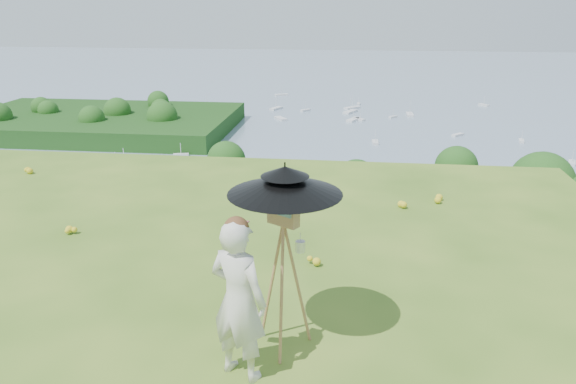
# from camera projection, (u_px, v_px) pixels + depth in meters

# --- Properties ---
(ground) EXTENTS (14.00, 14.00, 0.00)m
(ground) POSITION_uv_depth(u_px,v_px,m) (114.00, 321.00, 6.30)
(ground) COLOR #3F671D
(ground) RESTS_ON ground
(shoreline_tier) EXTENTS (170.00, 28.00, 8.00)m
(shoreline_tier) POSITION_uv_depth(u_px,v_px,m) (334.00, 265.00, 88.37)
(shoreline_tier) COLOR gray
(shoreline_tier) RESTS_ON bay_water
(bay_water) EXTENTS (700.00, 700.00, 0.00)m
(bay_water) POSITION_uv_depth(u_px,v_px,m) (351.00, 92.00, 242.73)
(bay_water) COLOR slate
(bay_water) RESTS_ON ground
(peninsula) EXTENTS (90.00, 60.00, 12.00)m
(peninsula) POSITION_uv_depth(u_px,v_px,m) (99.00, 114.00, 169.92)
(peninsula) COLOR #14350E
(peninsula) RESTS_ON bay_water
(slope_trees) EXTENTS (110.00, 50.00, 6.00)m
(slope_trees) POSITION_uv_depth(u_px,v_px,m) (317.00, 248.00, 44.02)
(slope_trees) COLOR #234C16
(slope_trees) RESTS_ON forest_slope
(harbor_town) EXTENTS (110.00, 22.00, 5.00)m
(harbor_town) POSITION_uv_depth(u_px,v_px,m) (335.00, 227.00, 86.28)
(harbor_town) COLOR silver
(harbor_town) RESTS_ON shoreline_tier
(moored_boats) EXTENTS (140.00, 140.00, 0.70)m
(moored_boats) POSITION_uv_depth(u_px,v_px,m) (305.00, 130.00, 169.85)
(moored_boats) COLOR silver
(moored_boats) RESTS_ON bay_water
(wildflowers) EXTENTS (10.00, 10.50, 0.12)m
(wildflowers) POSITION_uv_depth(u_px,v_px,m) (123.00, 305.00, 6.51)
(wildflowers) COLOR gold
(wildflowers) RESTS_ON ground
(painter) EXTENTS (0.69, 0.58, 1.60)m
(painter) POSITION_uv_depth(u_px,v_px,m) (239.00, 300.00, 5.15)
(painter) COLOR beige
(painter) RESTS_ON ground
(field_easel) EXTENTS (0.88, 0.88, 1.70)m
(field_easel) POSITION_uv_depth(u_px,v_px,m) (284.00, 273.00, 5.57)
(field_easel) COLOR #92603D
(field_easel) RESTS_ON ground
(sun_umbrella) EXTENTS (1.38, 1.38, 0.59)m
(sun_umbrella) POSITION_uv_depth(u_px,v_px,m) (285.00, 192.00, 5.32)
(sun_umbrella) COLOR black
(sun_umbrella) RESTS_ON field_easel
(painter_cap) EXTENTS (0.28, 0.31, 0.10)m
(painter_cap) POSITION_uv_depth(u_px,v_px,m) (236.00, 224.00, 4.91)
(painter_cap) COLOR #C0696C
(painter_cap) RESTS_ON painter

